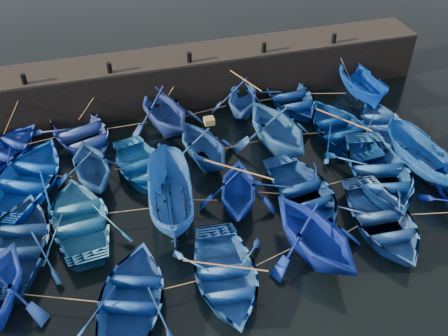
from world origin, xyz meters
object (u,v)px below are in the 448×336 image
object	(u,v)px
wooden_crate	(209,121)
boat_8	(142,167)
boat_0	(3,150)
boat_13	(18,244)

from	to	relation	value
wooden_crate	boat_8	bearing A→B (deg)	-177.61
boat_0	boat_8	distance (m)	6.72
boat_8	wooden_crate	size ratio (longest dim) A/B	10.13
boat_8	boat_0	bearing A→B (deg)	141.89
boat_13	wooden_crate	distance (m)	9.21
boat_0	wooden_crate	bearing A→B (deg)	-155.18
boat_8	boat_13	world-z (taller)	boat_13
boat_8	boat_13	size ratio (longest dim) A/B	0.85
boat_8	wooden_crate	world-z (taller)	wooden_crate
wooden_crate	boat_0	bearing A→B (deg)	162.80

